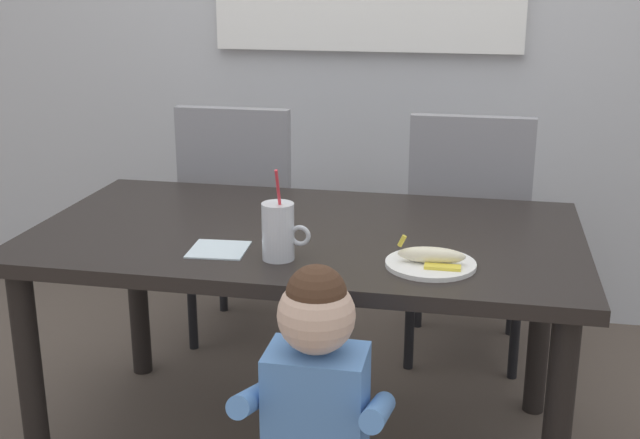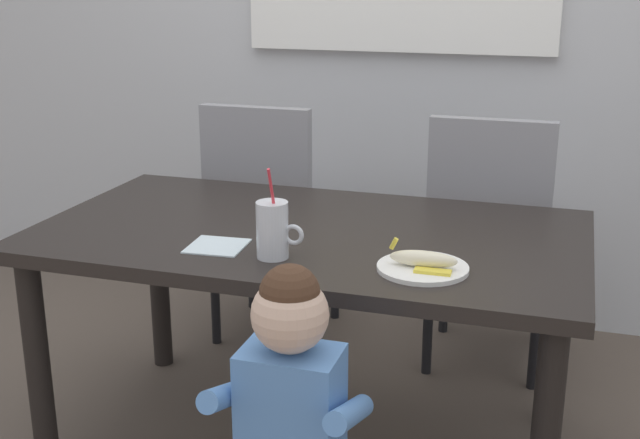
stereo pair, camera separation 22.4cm
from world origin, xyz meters
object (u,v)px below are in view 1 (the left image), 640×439
Objects in this scene: paper_napkin at (219,250)px; dining_chair_left at (244,212)px; dining_chair_right at (468,225)px; dining_table at (306,258)px; toddler_standing at (316,398)px; peeled_banana at (432,256)px; milk_cup at (279,234)px; snack_plate at (431,264)px.

dining_chair_left is at bearing 102.75° from paper_napkin.
dining_chair_right is 1.13m from paper_napkin.
dining_table is 0.83m from dining_chair_right.
dining_table is at bearing 104.49° from toddler_standing.
milk_cup is at bearing -177.71° from peeled_banana.
peeled_banana is at bearing 85.66° from dining_chair_right.
milk_cup is at bearing -10.84° from paper_napkin.
snack_plate is at bearing -1.01° from paper_napkin.
peeled_banana is at bearing 129.81° from dining_chair_left.
peeled_banana is at bearing 2.29° from milk_cup.
milk_cup reaches higher than paper_napkin.
snack_plate is at bearing 3.46° from milk_cup.
paper_napkin is at bearing 178.99° from snack_plate.
dining_chair_left is 1.00× the size of dining_chair_right.
toddler_standing is 0.49m from peeled_banana.
peeled_banana is at bearing -1.80° from paper_napkin.
dining_chair_right is at bearing 63.89° from milk_cup.
dining_chair_right is 1.34m from toddler_standing.
snack_plate is (-0.07, -0.92, 0.18)m from dining_chair_right.
dining_chair_left and milk_cup have the same top height.
paper_napkin is at bearing 131.44° from toddler_standing.
dining_chair_right is at bearing 85.66° from peeled_banana.
milk_cup reaches higher than snack_plate.
dining_chair_right is at bearing 85.38° from snack_plate.
dining_table is 0.31m from paper_napkin.
peeled_banana is (0.39, 0.02, -0.04)m from milk_cup.
dining_chair_left is 0.85m from dining_chair_right.
peeled_banana is at bearing -32.70° from dining_table.
peeled_banana reaches higher than paper_napkin.
milk_cup is at bearing 111.97° from dining_chair_left.
milk_cup is 1.08× the size of snack_plate.
dining_chair_left reaches higher than toddler_standing.
dining_table is at bearing 50.06° from paper_napkin.
paper_napkin is (-0.19, -0.23, 0.09)m from dining_table.
dining_table is at bearing 147.30° from peeled_banana.
dining_chair_left is 5.58× the size of peeled_banana.
dining_chair_right reaches higher than snack_plate.
dining_table is at bearing 119.96° from dining_chair_left.
milk_cup reaches higher than toddler_standing.
paper_napkin is at bearing 169.16° from milk_cup.
dining_chair_left reaches higher than snack_plate.
dining_table is 1.64× the size of dining_chair_left.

